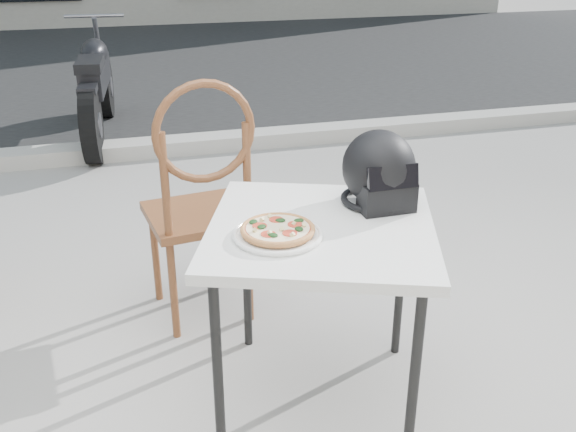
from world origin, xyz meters
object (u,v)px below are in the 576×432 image
object	(u,v)px
pizza	(278,229)
cafe_chair_main	(201,192)
plate	(278,235)
motorcycle	(97,88)
cafe_table_main	(321,242)
helmet	(379,172)

from	to	relation	value
pizza	cafe_chair_main	size ratio (longest dim) A/B	0.24
cafe_chair_main	plate	bearing A→B (deg)	94.28
motorcycle	cafe_chair_main	bearing A→B (deg)	-77.11
plate	cafe_chair_main	xyz separation A→B (m)	(-0.15, 0.73, -0.11)
plate	cafe_chair_main	distance (m)	0.76
cafe_table_main	motorcycle	xyz separation A→B (m)	(-0.76, 3.85, -0.24)
helmet	motorcycle	size ratio (longest dim) A/B	0.14
pizza	helmet	bearing A→B (deg)	22.24
pizza	cafe_chair_main	bearing A→B (deg)	101.70
helmet	cafe_chair_main	bearing A→B (deg)	136.10
cafe_table_main	plate	world-z (taller)	plate
pizza	cafe_table_main	bearing A→B (deg)	16.67
helmet	motorcycle	bearing A→B (deg)	104.53
cafe_table_main	motorcycle	world-z (taller)	motorcycle
cafe_table_main	motorcycle	bearing A→B (deg)	101.10
cafe_table_main	pizza	xyz separation A→B (m)	(-0.17, -0.05, 0.10)
cafe_table_main	cafe_chair_main	world-z (taller)	cafe_chair_main
plate	helmet	size ratio (longest dim) A/B	1.27
cafe_table_main	helmet	size ratio (longest dim) A/B	3.52
cafe_chair_main	motorcycle	size ratio (longest dim) A/B	0.58
pizza	plate	bearing A→B (deg)	-111.59
cafe_table_main	helmet	distance (m)	0.35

